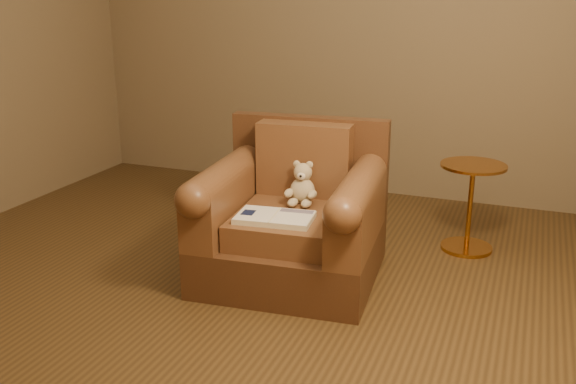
% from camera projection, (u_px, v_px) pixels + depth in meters
% --- Properties ---
extents(floor, '(4.00, 4.00, 0.00)m').
position_uv_depth(floor, '(214.00, 287.00, 3.48)').
color(floor, '#4C351A').
rests_on(floor, ground).
extents(armchair, '(1.00, 0.96, 0.84)m').
position_uv_depth(armchair, '(293.00, 220.00, 3.55)').
color(armchair, '#4C2D19').
rests_on(armchair, floor).
extents(teddy_bear, '(0.18, 0.20, 0.24)m').
position_uv_depth(teddy_bear, '(302.00, 187.00, 3.56)').
color(teddy_bear, tan).
rests_on(teddy_bear, armchair).
extents(guidebook, '(0.42, 0.28, 0.03)m').
position_uv_depth(guidebook, '(275.00, 218.00, 3.32)').
color(guidebook, beige).
rests_on(guidebook, armchair).
extents(side_table, '(0.39, 0.39, 0.55)m').
position_uv_depth(side_table, '(470.00, 204.00, 3.90)').
color(side_table, '#BF7C34').
rests_on(side_table, floor).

